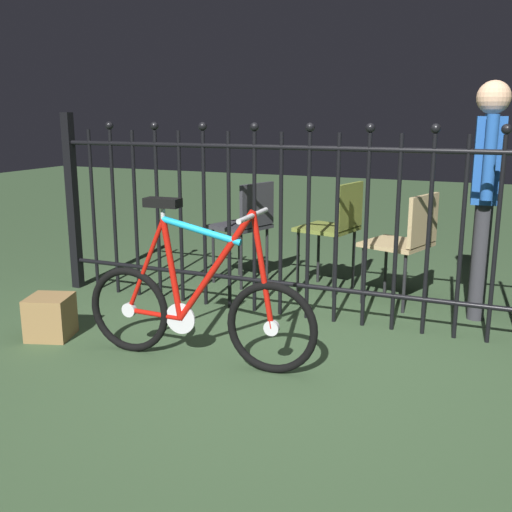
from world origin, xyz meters
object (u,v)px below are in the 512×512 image
Objects in this scene: chair_olive at (336,223)px; display_crate at (50,317)px; chair_charcoal at (247,221)px; person_visitor at (486,181)px; bicycle at (197,307)px; chair_tan at (407,238)px.

chair_olive reaches higher than display_crate.
chair_charcoal is 0.53× the size of person_visitor.
bicycle is 2.11m from person_visitor.
display_crate is at bearing -111.78° from chair_charcoal.
chair_tan is at bearing 38.59° from display_crate.
chair_tan is 3.09× the size of display_crate.
bicycle is at bearing 1.56° from display_crate.
chair_olive is 1.05× the size of chair_tan.
chair_tan is at bearing 175.13° from person_visitor.
bicycle is 5.21× the size of display_crate.
person_visitor is at bearing -9.52° from chair_olive.
person_visitor is (1.06, -0.18, 0.39)m from chair_olive.
chair_olive is 3.24× the size of display_crate.
person_visitor reaches higher than chair_olive.
chair_olive reaches higher than chair_charcoal.
display_crate is (-1.35, -1.66, -0.41)m from chair_olive.
chair_olive is at bearing 170.48° from person_visitor.
display_crate is (-1.02, -0.03, -0.19)m from bicycle.
display_crate is (-1.91, -1.53, -0.37)m from chair_tan.
chair_tan reaches higher than display_crate.
chair_olive is 0.55× the size of person_visitor.
bicycle reaches higher than display_crate.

